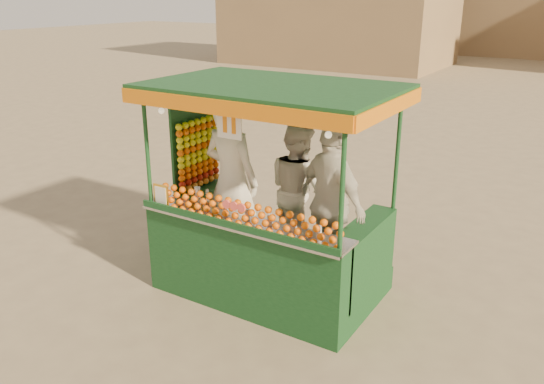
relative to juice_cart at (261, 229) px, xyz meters
The scene contains 5 objects.
ground 0.86m from the juice_cart, 43.67° to the left, with size 90.00×90.00×0.00m, color #726452.
juice_cart is the anchor object (origin of this frame).
vendor_left 0.66m from the juice_cart, 169.93° to the left, with size 0.74×0.52×1.96m.
vendor_middle 0.71m from the juice_cart, 79.48° to the left, with size 0.99×0.92×1.62m.
vendor_right 0.88m from the juice_cart, 17.36° to the left, with size 1.13×0.87×1.79m.
Camera 1 is at (2.87, -5.03, 3.31)m, focal length 36.63 mm.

